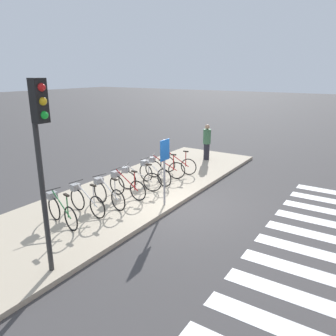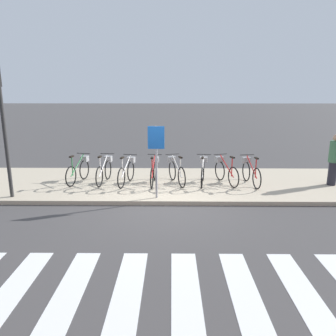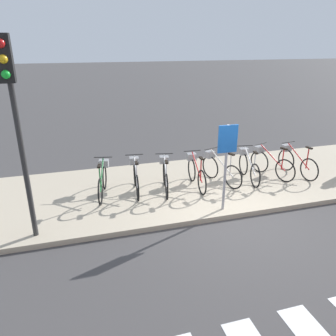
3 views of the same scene
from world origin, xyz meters
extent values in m
plane|color=#423F3F|center=(0.00, 0.00, 0.00)|extent=(120.00, 120.00, 0.00)
cube|color=#B7A88E|center=(0.00, 1.86, 0.06)|extent=(13.70, 3.72, 0.12)
torus|color=black|center=(-2.85, 1.32, 0.44)|extent=(0.17, 0.64, 0.64)
torus|color=black|center=(-2.66, 2.18, 0.44)|extent=(0.17, 0.64, 0.64)
cylinder|color=#267238|center=(-2.76, 1.75, 0.70)|extent=(0.22, 0.88, 0.54)
cylinder|color=#267238|center=(-2.82, 1.44, 0.73)|extent=(0.04, 0.04, 0.58)
cube|color=black|center=(-2.82, 1.44, 1.04)|extent=(0.11, 0.21, 0.04)
cylinder|color=#262626|center=(-2.66, 2.18, 0.99)|extent=(0.45, 0.12, 0.02)
cube|color=gray|center=(-2.65, 2.23, 0.81)|extent=(0.28, 0.25, 0.18)
torus|color=black|center=(-1.97, 1.28, 0.44)|extent=(0.11, 0.64, 0.64)
torus|color=black|center=(-1.87, 2.16, 0.44)|extent=(0.11, 0.64, 0.64)
cylinder|color=silver|center=(-1.92, 1.72, 0.70)|extent=(0.13, 0.89, 0.54)
cylinder|color=silver|center=(-1.96, 1.40, 0.73)|extent=(0.04, 0.04, 0.58)
cube|color=black|center=(-1.96, 1.40, 1.04)|extent=(0.09, 0.21, 0.04)
cylinder|color=#262626|center=(-1.87, 2.16, 0.99)|extent=(0.46, 0.08, 0.02)
cube|color=gray|center=(-1.86, 2.21, 0.81)|extent=(0.26, 0.23, 0.18)
torus|color=black|center=(-1.28, 1.15, 0.44)|extent=(0.16, 0.64, 0.64)
torus|color=black|center=(-1.10, 2.02, 0.44)|extent=(0.16, 0.64, 0.64)
cylinder|color=silver|center=(-1.19, 1.58, 0.70)|extent=(0.21, 0.88, 0.54)
cylinder|color=silver|center=(-1.26, 1.27, 0.73)|extent=(0.04, 0.04, 0.58)
cube|color=black|center=(-1.26, 1.27, 1.04)|extent=(0.11, 0.21, 0.04)
cylinder|color=#262626|center=(-1.10, 2.02, 0.99)|extent=(0.46, 0.12, 0.02)
cube|color=gray|center=(-1.09, 2.07, 0.81)|extent=(0.28, 0.24, 0.18)
torus|color=black|center=(-0.37, 1.16, 0.44)|extent=(0.07, 0.64, 0.64)
torus|color=black|center=(-0.32, 2.04, 0.44)|extent=(0.07, 0.64, 0.64)
cylinder|color=red|center=(-0.34, 1.60, 0.70)|extent=(0.08, 0.90, 0.54)
cylinder|color=red|center=(-0.36, 1.28, 0.73)|extent=(0.03, 0.03, 0.58)
cube|color=black|center=(-0.36, 1.28, 1.04)|extent=(0.08, 0.20, 0.04)
cylinder|color=#262626|center=(-0.32, 2.04, 0.99)|extent=(0.46, 0.05, 0.02)
cube|color=gray|center=(-0.32, 2.09, 0.81)|extent=(0.25, 0.21, 0.18)
torus|color=black|center=(0.53, 1.25, 0.44)|extent=(0.24, 0.62, 0.64)
torus|color=black|center=(0.25, 2.09, 0.44)|extent=(0.24, 0.62, 0.64)
cylinder|color=beige|center=(0.39, 1.67, 0.70)|extent=(0.32, 0.86, 0.54)
cylinder|color=beige|center=(0.49, 1.37, 0.73)|extent=(0.04, 0.04, 0.58)
cube|color=black|center=(0.49, 1.37, 1.04)|extent=(0.13, 0.21, 0.04)
cylinder|color=#262626|center=(0.25, 2.09, 0.99)|extent=(0.44, 0.17, 0.02)
cube|color=gray|center=(0.23, 2.13, 0.81)|extent=(0.29, 0.27, 0.18)
torus|color=black|center=(1.14, 1.18, 0.44)|extent=(0.13, 0.64, 0.64)
torus|color=black|center=(1.26, 2.06, 0.44)|extent=(0.13, 0.64, 0.64)
cylinder|color=silver|center=(1.20, 1.62, 0.70)|extent=(0.16, 0.89, 0.54)
cylinder|color=silver|center=(1.15, 1.30, 0.73)|extent=(0.04, 0.04, 0.58)
cube|color=black|center=(1.15, 1.30, 1.04)|extent=(0.10, 0.21, 0.04)
cylinder|color=#262626|center=(1.26, 2.06, 0.99)|extent=(0.46, 0.09, 0.02)
cube|color=gray|center=(1.27, 2.11, 0.81)|extent=(0.27, 0.23, 0.18)
torus|color=black|center=(2.10, 1.27, 0.44)|extent=(0.25, 0.62, 0.64)
torus|color=black|center=(1.80, 2.10, 0.44)|extent=(0.25, 0.62, 0.64)
cylinder|color=red|center=(1.95, 1.69, 0.70)|extent=(0.33, 0.86, 0.54)
cylinder|color=red|center=(2.06, 1.39, 0.73)|extent=(0.04, 0.04, 0.58)
cube|color=black|center=(2.06, 1.39, 1.04)|extent=(0.13, 0.21, 0.04)
cylinder|color=#262626|center=(1.80, 2.10, 0.99)|extent=(0.44, 0.18, 0.02)
cube|color=gray|center=(1.79, 2.15, 0.81)|extent=(0.29, 0.27, 0.18)
torus|color=black|center=(2.77, 1.14, 0.44)|extent=(0.13, 0.64, 0.64)
torus|color=black|center=(2.64, 2.02, 0.44)|extent=(0.13, 0.64, 0.64)
cylinder|color=red|center=(2.71, 1.58, 0.70)|extent=(0.16, 0.89, 0.54)
cylinder|color=red|center=(2.75, 1.26, 0.73)|extent=(0.04, 0.04, 0.58)
cube|color=black|center=(2.75, 1.26, 1.04)|extent=(0.10, 0.21, 0.04)
cylinder|color=#262626|center=(2.64, 2.02, 0.99)|extent=(0.46, 0.09, 0.02)
cube|color=gray|center=(2.64, 2.06, 0.81)|extent=(0.27, 0.23, 0.18)
cylinder|color=#2D2D2D|center=(-4.22, 0.35, 1.98)|extent=(0.10, 0.10, 3.72)
cube|color=black|center=(-4.22, 0.17, 3.47)|extent=(0.24, 0.20, 0.75)
sphere|color=red|center=(-4.22, 0.07, 3.69)|extent=(0.14, 0.14, 0.14)
sphere|color=gold|center=(-4.22, 0.07, 3.46)|extent=(0.14, 0.14, 0.14)
sphere|color=green|center=(-4.22, 0.07, 3.23)|extent=(0.14, 0.14, 0.14)
cylinder|color=#99999E|center=(-0.19, 0.30, 1.11)|extent=(0.06, 0.06, 1.98)
cube|color=#1959B2|center=(-0.19, 0.28, 1.80)|extent=(0.44, 0.03, 0.60)
camera|label=1|loc=(-7.77, -4.73, 3.94)|focal=35.00mm
camera|label=2|loc=(0.22, -8.28, 3.07)|focal=35.00mm
camera|label=3|loc=(-3.25, -5.76, 3.72)|focal=35.00mm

